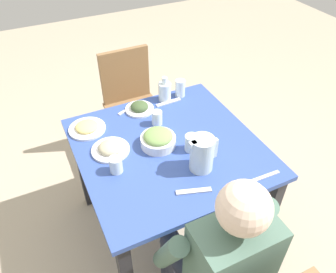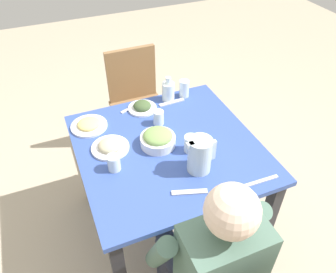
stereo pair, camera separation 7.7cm
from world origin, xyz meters
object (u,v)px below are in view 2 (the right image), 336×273
object	(u,v)px
salad_bowl	(158,139)
water_glass_by_pitcher	(159,118)
oil_carafe	(168,92)
water_glass_center	(114,163)
plate_dolmas	(142,107)
diner_near	(208,258)
plate_fries	(89,125)
chair_far	(137,99)
water_glass_far_right	(184,89)
dining_table	(168,160)
water_pitcher	(200,155)
plate_beans	(110,146)
water_glass_near_right	(191,144)

from	to	relation	value
salad_bowl	water_glass_by_pitcher	distance (m)	0.19
oil_carafe	water_glass_center	bearing A→B (deg)	-136.02
plate_dolmas	oil_carafe	xyz separation A→B (m)	(0.19, 0.04, 0.04)
water_glass_center	diner_near	bearing A→B (deg)	-66.93
plate_fries	water_glass_by_pitcher	xyz separation A→B (m)	(0.39, -0.12, 0.03)
salad_bowl	diner_near	bearing A→B (deg)	-92.34
water_glass_center	water_glass_by_pitcher	bearing A→B (deg)	37.62
chair_far	plate_fries	bearing A→B (deg)	-131.23
water_glass_far_right	oil_carafe	xyz separation A→B (m)	(-0.11, 0.00, -0.00)
dining_table	water_glass_far_right	xyz separation A→B (m)	(0.28, 0.41, 0.17)
water_glass_center	water_pitcher	bearing A→B (deg)	-22.16
water_pitcher	plate_beans	world-z (taller)	water_pitcher
plate_dolmas	water_glass_near_right	world-z (taller)	water_glass_near_right
water_glass_near_right	water_glass_center	bearing A→B (deg)	177.15
diner_near	water_glass_far_right	bearing A→B (deg)	71.06
salad_bowl	water_glass_center	size ratio (longest dim) A/B	2.23
plate_fries	water_glass_far_right	bearing A→B (deg)	7.44
diner_near	oil_carafe	bearing A→B (deg)	76.69
dining_table	chair_far	world-z (taller)	chair_far
water_glass_center	water_glass_far_right	world-z (taller)	water_glass_far_right
plate_beans	plate_dolmas	distance (m)	0.40
plate_dolmas	water_glass_near_right	distance (m)	0.47
plate_dolmas	salad_bowl	bearing A→B (deg)	-94.79
plate_beans	plate_dolmas	xyz separation A→B (m)	(0.28, 0.28, 0.00)
water_glass_center	water_glass_near_right	bearing A→B (deg)	-2.85
water_pitcher	water_glass_near_right	xyz separation A→B (m)	(0.02, 0.14, -0.05)
dining_table	salad_bowl	world-z (taller)	salad_bowl
water_glass_center	water_glass_near_right	world-z (taller)	water_glass_near_right
salad_bowl	plate_fries	distance (m)	0.44
water_pitcher	plate_dolmas	bearing A→B (deg)	99.12
plate_beans	water_glass_far_right	size ratio (longest dim) A/B	1.79
salad_bowl	water_glass_center	world-z (taller)	salad_bowl
water_pitcher	water_glass_center	size ratio (longest dim) A/B	2.20
diner_near	salad_bowl	world-z (taller)	diner_near
salad_bowl	plate_dolmas	size ratio (longest dim) A/B	1.09
chair_far	plate_dolmas	xyz separation A→B (m)	(-0.10, -0.46, 0.26)
chair_far	salad_bowl	world-z (taller)	chair_far
dining_table	salad_bowl	bearing A→B (deg)	148.35
water_pitcher	water_glass_by_pitcher	bearing A→B (deg)	97.18
water_glass_far_right	water_glass_near_right	distance (m)	0.53
salad_bowl	water_glass_near_right	world-z (taller)	water_glass_near_right
salad_bowl	plate_beans	world-z (taller)	salad_bowl
water_pitcher	oil_carafe	xyz separation A→B (m)	(0.10, 0.63, -0.04)
salad_bowl	plate_fries	world-z (taller)	salad_bowl
plate_dolmas	plate_fries	bearing A→B (deg)	-172.04
diner_near	oil_carafe	distance (m)	1.08
diner_near	chair_far	bearing A→B (deg)	83.94
dining_table	diner_near	distance (m)	0.63
water_pitcher	dining_table	bearing A→B (deg)	109.38
dining_table	plate_dolmas	bearing A→B (deg)	92.77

